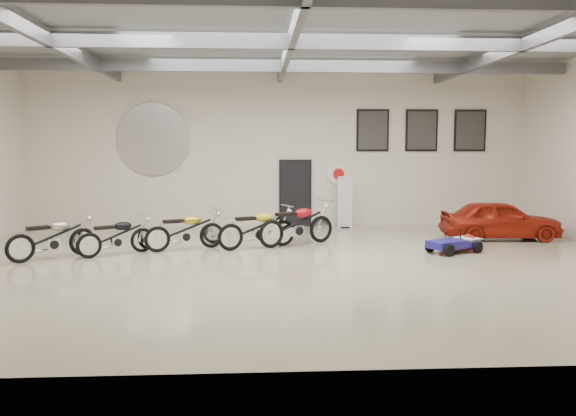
{
  "coord_description": "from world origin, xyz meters",
  "views": [
    {
      "loc": [
        -0.74,
        -12.08,
        2.5
      ],
      "look_at": [
        0.0,
        1.2,
        1.1
      ],
      "focal_mm": 35.0,
      "sensor_mm": 36.0,
      "label": 1
    }
  ],
  "objects": [
    {
      "name": "poster_left",
      "position": [
        3.0,
        5.96,
        3.1
      ],
      "size": [
        1.05,
        0.08,
        1.35
      ],
      "primitive_type": null,
      "color": "black",
      "rests_on": "back_wall"
    },
    {
      "name": "banner_stand",
      "position": [
        2.05,
        5.5,
        0.86
      ],
      "size": [
        0.48,
        0.23,
        1.72
      ],
      "primitive_type": null,
      "rotation": [
        0.0,
        0.0,
        0.09
      ],
      "color": "white",
      "rests_on": "floor"
    },
    {
      "name": "oil_sign",
      "position": [
        1.9,
        5.95,
        1.7
      ],
      "size": [
        0.72,
        0.1,
        0.72
      ],
      "primitive_type": null,
      "color": "white",
      "rests_on": "back_wall"
    },
    {
      "name": "back_wall",
      "position": [
        0.0,
        6.0,
        2.5
      ],
      "size": [
        16.0,
        0.02,
        5.0
      ],
      "primitive_type": "cube",
      "color": "beige",
      "rests_on": "floor"
    },
    {
      "name": "door",
      "position": [
        0.5,
        5.95,
        1.05
      ],
      "size": [
        0.92,
        0.08,
        2.1
      ],
      "primitive_type": "cube",
      "color": "black",
      "rests_on": "back_wall"
    },
    {
      "name": "ceiling_beams",
      "position": [
        0.0,
        0.0,
        4.75
      ],
      "size": [
        15.8,
        11.8,
        0.32
      ],
      "primitive_type": null,
      "color": "slate",
      "rests_on": "ceiling"
    },
    {
      "name": "logo_plaque",
      "position": [
        -4.0,
        5.95,
        2.8
      ],
      "size": [
        2.3,
        0.06,
        1.16
      ],
      "primitive_type": null,
      "color": "silver",
      "rests_on": "back_wall"
    },
    {
      "name": "vintage_car",
      "position": [
        6.0,
        3.01,
        0.55
      ],
      "size": [
        1.52,
        3.29,
        1.09
      ],
      "primitive_type": "imported",
      "rotation": [
        0.0,
        0.0,
        1.5
      ],
      "color": "maroon",
      "rests_on": "floor"
    },
    {
      "name": "go_kart",
      "position": [
        4.14,
        1.14,
        0.29
      ],
      "size": [
        1.78,
        1.36,
        0.59
      ],
      "primitive_type": null,
      "rotation": [
        0.0,
        0.0,
        0.44
      ],
      "color": "navy",
      "rests_on": "floor"
    },
    {
      "name": "motorcycle_black",
      "position": [
        -4.06,
        1.2,
        0.48
      ],
      "size": [
        1.83,
        1.51,
        0.95
      ],
      "primitive_type": null,
      "rotation": [
        0.0,
        0.0,
        0.61
      ],
      "color": "silver",
      "rests_on": "floor"
    },
    {
      "name": "floor",
      "position": [
        0.0,
        0.0,
        0.0
      ],
      "size": [
        16.0,
        12.0,
        0.01
      ],
      "primitive_type": "cube",
      "color": "tan",
      "rests_on": "ground"
    },
    {
      "name": "poster_mid",
      "position": [
        4.6,
        5.96,
        3.1
      ],
      "size": [
        1.05,
        0.08,
        1.35
      ],
      "primitive_type": null,
      "color": "black",
      "rests_on": "back_wall"
    },
    {
      "name": "poster_right",
      "position": [
        6.2,
        5.96,
        3.1
      ],
      "size": [
        1.05,
        0.08,
        1.35
      ],
      "primitive_type": null,
      "color": "black",
      "rests_on": "back_wall"
    },
    {
      "name": "motorcycle_silver",
      "position": [
        -5.4,
        0.81,
        0.52
      ],
      "size": [
        1.93,
        1.75,
        1.04
      ],
      "primitive_type": null,
      "rotation": [
        0.0,
        0.0,
        0.69
      ],
      "color": "silver",
      "rests_on": "floor"
    },
    {
      "name": "motorcycle_red",
      "position": [
        0.29,
        2.35,
        0.58
      ],
      "size": [
        2.28,
        1.73,
        1.16
      ],
      "primitive_type": null,
      "rotation": [
        0.0,
        0.0,
        0.53
      ],
      "color": "silver",
      "rests_on": "floor"
    },
    {
      "name": "motorcycle_gold",
      "position": [
        -2.52,
        1.8,
        0.51
      ],
      "size": [
        2.06,
        1.37,
        1.03
      ],
      "primitive_type": null,
      "rotation": [
        0.0,
        0.0,
        0.42
      ],
      "color": "silver",
      "rests_on": "floor"
    },
    {
      "name": "motorcycle_yellow",
      "position": [
        -0.73,
        1.94,
        0.54
      ],
      "size": [
        2.16,
        1.45,
        1.08
      ],
      "primitive_type": null,
      "rotation": [
        0.0,
        0.0,
        0.43
      ],
      "color": "silver",
      "rests_on": "floor"
    },
    {
      "name": "ceiling",
      "position": [
        0.0,
        0.0,
        5.0
      ],
      "size": [
        16.0,
        12.0,
        0.01
      ],
      "primitive_type": "cube",
      "color": "gray",
      "rests_on": "back_wall"
    }
  ]
}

